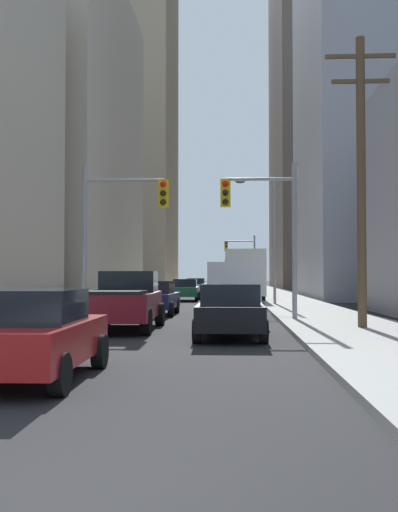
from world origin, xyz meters
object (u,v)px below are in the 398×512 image
pickup_truck_maroon (125,301)px  traffic_signal_far_right (241,254)px  cargo_van_white (236,287)px  traffic_signal_near_right (263,216)px  sedan_navy (155,298)px  traffic_signal_near_left (121,216)px  sedan_red (31,334)px  sedan_black (230,311)px  sedan_green (185,290)px  sedan_silver (196,286)px  city_bus (244,273)px

pickup_truck_maroon → traffic_signal_far_right: bearing=84.4°
cargo_van_white → traffic_signal_near_right: bearing=-62.7°
sedan_navy → traffic_signal_near_left: (-0.79, -4.08, 3.25)m
sedan_red → traffic_signal_near_right: 14.21m
traffic_signal_far_right → pickup_truck_maroon: bearing=-95.6°
sedan_black → pickup_truck_maroon: bearing=142.5°
sedan_green → traffic_signal_far_right: bearing=79.1°
cargo_van_white → traffic_signal_near_left: size_ratio=0.88×
pickup_truck_maroon → sedan_silver: pickup_truck_maroon is taller
traffic_signal_far_right → sedan_black: bearing=-91.2°
cargo_van_white → sedan_navy: size_ratio=1.24×
sedan_black → sedan_navy: size_ratio=0.99×
sedan_red → sedan_silver: bearing=90.0°
sedan_silver → sedan_navy: bearing=-90.2°
cargo_van_white → traffic_signal_near_right: traffic_signal_near_right is taller
sedan_red → sedan_navy: (-0.10, 17.16, 0.00)m
city_bus → sedan_navy: city_bus is taller
pickup_truck_maroon → sedan_red: (0.13, -9.71, -0.16)m
sedan_black → traffic_signal_near_left: (-4.20, 6.01, 3.25)m
sedan_black → sedan_green: same height
sedan_green → traffic_signal_far_right: 22.85m
sedan_black → sedan_silver: same height
city_bus → sedan_red: (-4.14, -33.07, -1.16)m
city_bus → sedan_navy: size_ratio=2.71×
city_bus → sedan_navy: (-4.24, -15.91, -1.16)m
city_bus → traffic_signal_far_right: (0.18, 21.99, 2.09)m
cargo_van_white → sedan_silver: bearing=96.4°
pickup_truck_maroon → traffic_signal_far_right: traffic_signal_far_right is taller
pickup_truck_maroon → traffic_signal_near_right: bearing=36.0°
traffic_signal_far_right → sedan_silver: bearing=-116.3°
traffic_signal_far_right → city_bus: bearing=-90.5°
traffic_signal_far_right → cargo_van_white: bearing=-91.2°
sedan_black → sedan_green: bearing=97.2°
sedan_green → cargo_van_white: bearing=-79.1°
sedan_red → traffic_signal_far_right: size_ratio=0.71×
sedan_silver → traffic_signal_near_left: bearing=-91.5°
sedan_red → sedan_navy: bearing=90.3°
cargo_van_white → sedan_red: bearing=-103.1°
sedan_red → traffic_signal_near_right: size_ratio=0.71×
sedan_green → traffic_signal_near_right: traffic_signal_near_right is taller
sedan_black → traffic_signal_far_right: (1.02, 47.99, 3.25)m
pickup_truck_maroon → traffic_signal_near_left: bearing=102.8°
sedan_black → traffic_signal_near_left: size_ratio=0.70×
pickup_truck_maroon → sedan_silver: (0.13, 36.60, -0.16)m
sedan_black → sedan_silver: 39.37m
sedan_silver → sedan_red: bearing=-90.0°
city_bus → pickup_truck_maroon: (-4.27, -23.36, -1.00)m
cargo_van_white → sedan_red: (-3.50, -15.04, -0.52)m
city_bus → traffic_signal_near_left: 20.72m
city_bus → sedan_silver: city_bus is taller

